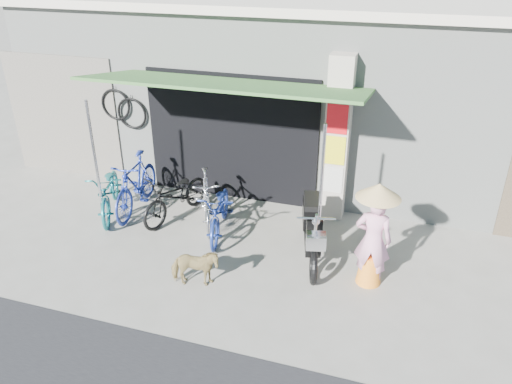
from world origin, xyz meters
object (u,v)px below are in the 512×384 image
(bike_silver, at_px, (206,199))
(moped, at_px, (312,228))
(bike_blue, at_px, (136,184))
(bike_navy, at_px, (220,211))
(street_dog, at_px, (195,268))
(bike_teal, at_px, (110,191))
(bike_black, at_px, (176,196))
(nun, at_px, (374,235))

(bike_silver, distance_m, moped, 2.07)
(bike_blue, xyz_separation_m, bike_navy, (1.82, -0.32, -0.10))
(bike_silver, distance_m, street_dog, 1.87)
(bike_teal, bearing_deg, bike_black, -13.78)
(moped, relative_size, nun, 1.16)
(bike_navy, distance_m, street_dog, 1.55)
(bike_teal, bearing_deg, bike_blue, 9.23)
(bike_silver, bearing_deg, bike_black, 151.43)
(street_dog, relative_size, moped, 0.39)
(bike_blue, distance_m, bike_navy, 1.86)
(bike_black, distance_m, nun, 3.77)
(bike_teal, relative_size, street_dog, 2.37)
(bike_black, xyz_separation_m, street_dog, (1.17, -1.82, -0.13))
(bike_blue, bearing_deg, bike_navy, -16.08)
(bike_black, bearing_deg, bike_blue, -166.35)
(bike_teal, relative_size, moped, 0.92)
(bike_teal, height_order, nun, nun)
(bike_silver, height_order, street_dog, bike_silver)
(bike_navy, bearing_deg, moped, -18.90)
(bike_silver, relative_size, nun, 0.99)
(bike_silver, relative_size, bike_navy, 0.97)
(bike_blue, bearing_deg, bike_teal, -152.18)
(bike_blue, distance_m, bike_silver, 1.46)
(bike_teal, xyz_separation_m, nun, (4.88, -0.71, 0.36))
(nun, bearing_deg, moped, -22.68)
(moped, bearing_deg, bike_silver, 153.31)
(bike_silver, xyz_separation_m, street_dog, (0.55, -1.77, -0.17))
(street_dog, distance_m, nun, 2.66)
(bike_black, xyz_separation_m, bike_silver, (0.62, -0.05, 0.05))
(bike_silver, xyz_separation_m, moped, (2.02, -0.44, 0.01))
(street_dog, distance_m, moped, 2.00)
(bike_black, bearing_deg, bike_teal, -153.44)
(bike_teal, distance_m, bike_black, 1.27)
(bike_blue, height_order, bike_navy, bike_blue)
(bike_teal, xyz_separation_m, street_dog, (2.41, -1.58, -0.15))
(street_dog, bearing_deg, nun, -85.55)
(bike_navy, distance_m, moped, 1.67)
(moped, height_order, nun, nun)
(street_dog, xyz_separation_m, moped, (1.47, 1.34, 0.19))
(bike_teal, relative_size, bike_black, 1.05)
(bike_blue, height_order, bike_silver, bike_blue)
(bike_teal, bearing_deg, nun, -32.94)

